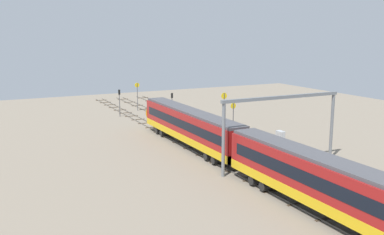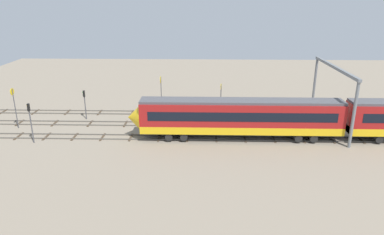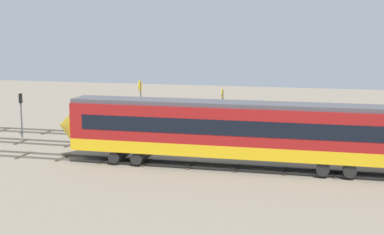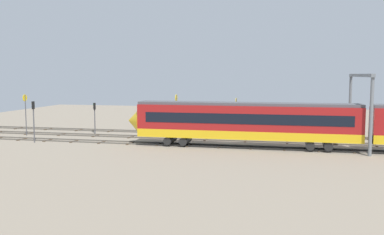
{
  "view_description": "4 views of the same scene",
  "coord_description": "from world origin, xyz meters",
  "views": [
    {
      "loc": [
        -52.66,
        29.17,
        14.69
      ],
      "look_at": [
        5.69,
        0.24,
        2.05
      ],
      "focal_mm": 40.67,
      "sensor_mm": 36.0,
      "label": 1
    },
    {
      "loc": [
        1.82,
        45.21,
        16.66
      ],
      "look_at": [
        3.04,
        1.95,
        1.72
      ],
      "focal_mm": 33.25,
      "sensor_mm": 36.0,
      "label": 2
    },
    {
      "loc": [
        -9.86,
        44.33,
        10.37
      ],
      "look_at": [
        1.18,
        -0.23,
        2.84
      ],
      "focal_mm": 52.1,
      "sensor_mm": 36.0,
      "label": 3
    },
    {
      "loc": [
        -7.25,
        51.38,
        8.01
      ],
      "look_at": [
        3.73,
        2.27,
        2.93
      ],
      "focal_mm": 40.1,
      "sensor_mm": 36.0,
      "label": 4
    }
  ],
  "objects": [
    {
      "name": "ground_plane",
      "position": [
        0.0,
        0.0,
        0.0
      ],
      "size": [
        103.76,
        103.76,
        0.0
      ],
      "primitive_type": "plane",
      "color": "gray"
    },
    {
      "name": "track_near_foreground",
      "position": [
        0.0,
        -4.82,
        0.07
      ],
      "size": [
        87.76,
        2.4,
        0.16
      ],
      "color": "#59544C",
      "rests_on": "ground"
    },
    {
      "name": "track_second_near",
      "position": [
        0.0,
        0.0,
        0.07
      ],
      "size": [
        87.76,
        2.4,
        0.16
      ],
      "color": "#59544C",
      "rests_on": "ground"
    },
    {
      "name": "track_with_train",
      "position": [
        0.0,
        4.82,
        0.07
      ],
      "size": [
        87.76,
        2.4,
        0.16
      ],
      "color": "#59544C",
      "rests_on": "ground"
    },
    {
      "name": "speed_sign_near_foreground",
      "position": [
        -0.87,
        -3.06,
        3.18
      ],
      "size": [
        0.14,
        0.83,
        5.01
      ],
      "color": "#4C4C51",
      "rests_on": "ground"
    },
    {
      "name": "speed_sign_mid_trackside",
      "position": [
        7.98,
        -6.76,
        3.48
      ],
      "size": [
        0.14,
        1.06,
        5.19
      ],
      "color": "#4C4C51",
      "rests_on": "ground"
    },
    {
      "name": "signal_light_trackside_approach",
      "position": [
        18.15,
        -1.91,
        2.76
      ],
      "size": [
        0.31,
        0.32,
        4.18
      ],
      "color": "#4C4C51",
      "rests_on": "ground"
    },
    {
      "name": "relay_cabinet",
      "position": [
        -5.73,
        -7.73,
        0.73
      ],
      "size": [
        1.28,
        0.72,
        1.46
      ],
      "color": "#B2B7BC",
      "rests_on": "ground"
    }
  ]
}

